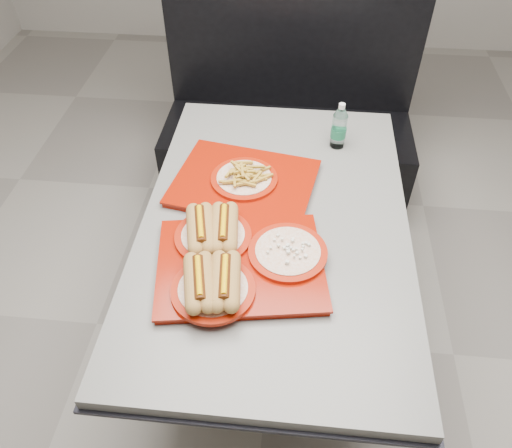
# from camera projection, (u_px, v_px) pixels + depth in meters

# --- Properties ---
(ground) EXTENTS (6.00, 6.00, 0.00)m
(ground) POSITION_uv_depth(u_px,v_px,m) (271.00, 339.00, 2.23)
(ground) COLOR gray
(ground) RESTS_ON ground
(diner_table) EXTENTS (0.92, 1.42, 0.75)m
(diner_table) POSITION_uv_depth(u_px,v_px,m) (274.00, 251.00, 1.81)
(diner_table) COLOR black
(diner_table) RESTS_ON ground
(booth_bench) EXTENTS (1.30, 0.57, 1.35)m
(booth_bench) POSITION_uv_depth(u_px,v_px,m) (288.00, 125.00, 2.72)
(booth_bench) COLOR black
(booth_bench) RESTS_ON ground
(tray_near) EXTENTS (0.56, 0.47, 0.11)m
(tray_near) POSITION_uv_depth(u_px,v_px,m) (233.00, 259.00, 1.51)
(tray_near) COLOR #8A1203
(tray_near) RESTS_ON diner_table
(tray_far) EXTENTS (0.55, 0.47, 0.10)m
(tray_far) POSITION_uv_depth(u_px,v_px,m) (244.00, 180.00, 1.80)
(tray_far) COLOR #8A1203
(tray_far) RESTS_ON diner_table
(water_bottle) EXTENTS (0.06, 0.06, 0.19)m
(water_bottle) POSITION_uv_depth(u_px,v_px,m) (339.00, 128.00, 1.94)
(water_bottle) COLOR silver
(water_bottle) RESTS_ON diner_table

